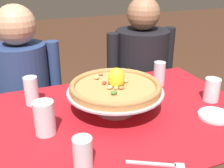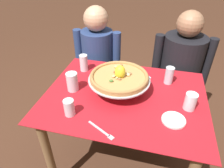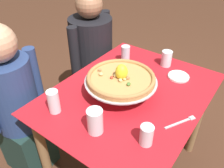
{
  "view_description": "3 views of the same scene",
  "coord_description": "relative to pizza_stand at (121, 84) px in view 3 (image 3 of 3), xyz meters",
  "views": [
    {
      "loc": [
        -0.46,
        -0.96,
        1.35
      ],
      "look_at": [
        -0.04,
        0.1,
        0.87
      ],
      "focal_mm": 43.69,
      "sensor_mm": 36.0,
      "label": 1
    },
    {
      "loc": [
        0.18,
        -1.08,
        1.62
      ],
      "look_at": [
        -0.1,
        0.05,
        0.8
      ],
      "focal_mm": 32.49,
      "sensor_mm": 36.0,
      "label": 2
    },
    {
      "loc": [
        -0.96,
        -0.56,
        1.62
      ],
      "look_at": [
        -0.07,
        0.09,
        0.82
      ],
      "focal_mm": 36.87,
      "sensor_mm": 36.0,
      "label": 3
    }
  ],
  "objects": [
    {
      "name": "ground_plane",
      "position": [
        0.05,
        -0.04,
        -0.84
      ],
      "size": [
        14.0,
        14.0,
        0.0
      ],
      "primitive_type": "plane",
      "color": "#4C2D1E"
    },
    {
      "name": "dining_table",
      "position": [
        0.05,
        -0.04,
        -0.2
      ],
      "size": [
        1.09,
        0.84,
        0.76
      ],
      "color": "olive",
      "rests_on": "ground"
    },
    {
      "name": "pizza_stand",
      "position": [
        0.0,
        0.0,
        0.0
      ],
      "size": [
        0.42,
        0.42,
        0.1
      ],
      "color": "#B7B7C1",
      "rests_on": "dining_table"
    },
    {
      "name": "pizza",
      "position": [
        0.0,
        0.0,
        0.04
      ],
      "size": [
        0.4,
        0.4,
        0.1
      ],
      "color": "tan",
      "rests_on": "pizza_stand"
    },
    {
      "name": "water_glass_front_left",
      "position": [
        -0.24,
        -0.31,
        -0.03
      ],
      "size": [
        0.06,
        0.06,
        0.11
      ],
      "color": "silver",
      "rests_on": "dining_table"
    },
    {
      "name": "water_glass_side_right",
      "position": [
        0.47,
        -0.07,
        -0.03
      ],
      "size": [
        0.07,
        0.07,
        0.11
      ],
      "color": "silver",
      "rests_on": "dining_table"
    },
    {
      "name": "water_glass_side_left",
      "position": [
        -0.32,
        -0.07,
        -0.02
      ],
      "size": [
        0.08,
        0.08,
        0.13
      ],
      "color": "silver",
      "rests_on": "dining_table"
    },
    {
      "name": "water_glass_back_left",
      "position": [
        -0.34,
        0.21,
        -0.02
      ],
      "size": [
        0.06,
        0.06,
        0.13
      ],
      "color": "white",
      "rests_on": "dining_table"
    },
    {
      "name": "water_glass_back_right",
      "position": [
        0.33,
        0.19,
        -0.02
      ],
      "size": [
        0.06,
        0.06,
        0.13
      ],
      "color": "silver",
      "rests_on": "dining_table"
    },
    {
      "name": "side_plate",
      "position": [
        0.38,
        -0.21,
        -0.07
      ],
      "size": [
        0.14,
        0.14,
        0.02
      ],
      "color": "white",
      "rests_on": "dining_table"
    },
    {
      "name": "dinner_fork",
      "position": [
        -0.01,
        -0.39,
        -0.07
      ],
      "size": [
        0.18,
        0.11,
        0.01
      ],
      "color": "#B7B7C1",
      "rests_on": "dining_table"
    },
    {
      "name": "sugar_packet",
      "position": [
        0.18,
        0.22,
        -0.07
      ],
      "size": [
        0.06,
        0.06,
        0.0
      ],
      "primitive_type": "cube",
      "rotation": [
        0.0,
        0.0,
        2.31
      ],
      "color": "silver",
      "rests_on": "dining_table"
    },
    {
      "name": "diner_left",
      "position": [
        -0.35,
        0.6,
        -0.28
      ],
      "size": [
        0.46,
        0.34,
        1.18
      ],
      "color": "#1E3833",
      "rests_on": "ground"
    },
    {
      "name": "diner_right",
      "position": [
        0.45,
        0.61,
        -0.25
      ],
      "size": [
        0.52,
        0.38,
        1.19
      ],
      "color": "black",
      "rests_on": "ground"
    }
  ]
}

